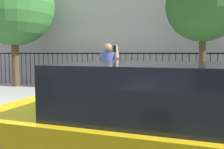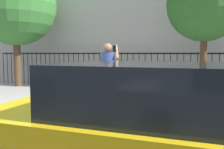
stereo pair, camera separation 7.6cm
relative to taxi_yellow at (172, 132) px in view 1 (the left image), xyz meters
The scene contains 7 objects.
ground_plane 3.48m from the taxi_yellow, 157.41° to the left, with size 60.00×60.00×0.00m, color #333338.
sidewalk 4.76m from the taxi_yellow, 131.90° to the left, with size 28.00×4.40×0.15m, color #9E9B93.
iron_fence 7.87m from the taxi_yellow, 113.59° to the left, with size 12.03×0.04×1.60m.
taxi_yellow is the anchor object (origin of this frame).
pedestrian_on_phone 3.12m from the taxi_yellow, 123.23° to the left, with size 0.72×0.54×1.64m.
street_tree_near 6.36m from the taxi_yellow, 85.44° to the left, with size 2.46×2.46×4.40m.
street_tree_mid 9.47m from the taxi_yellow, 140.55° to the left, with size 3.38×3.38×5.27m.
Camera 1 is at (3.34, -3.92, 1.56)m, focal length 38.46 mm.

